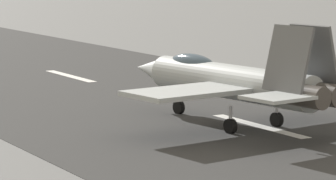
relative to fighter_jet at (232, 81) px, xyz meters
The scene contains 3 objects.
ground_plane 2.90m from the fighter_jet, 138.60° to the right, with size 400.00×400.00×0.00m, color slate.
runway_strip 2.90m from the fighter_jet, 139.02° to the right, with size 240.00×26.00×0.02m.
fighter_jet is the anchor object (origin of this frame).
Camera 1 is at (-38.96, 28.08, 8.66)m, focal length 99.30 mm.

